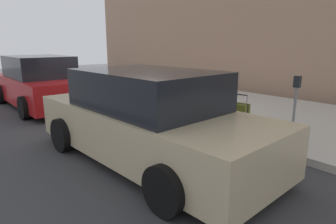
{
  "coord_description": "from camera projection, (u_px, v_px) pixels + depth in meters",
  "views": [
    {
      "loc": [
        -6.81,
        4.71,
        2.01
      ],
      "look_at": [
        -1.97,
        0.61,
        0.5
      ],
      "focal_mm": 30.88,
      "sensor_mm": 36.0,
      "label": 1
    }
  ],
  "objects": [
    {
      "name": "ground_plane",
      "position": [
        141.0,
        114.0,
        8.48
      ],
      "size": [
        40.0,
        40.0,
        0.0
      ],
      "primitive_type": "plane",
      "color": "#333335"
    },
    {
      "name": "sidewalk_curb",
      "position": [
        200.0,
        101.0,
        10.04
      ],
      "size": [
        18.0,
        5.0,
        0.14
      ],
      "primitive_type": "cube",
      "color": "#ADA89E",
      "rests_on": "ground_plane"
    },
    {
      "name": "suitcase_olive_0",
      "position": [
        240.0,
        117.0,
        6.32
      ],
      "size": [
        0.37,
        0.26,
        0.81
      ],
      "color": "#59601E",
      "rests_on": "sidewalk_curb"
    },
    {
      "name": "suitcase_silver_1",
      "position": [
        223.0,
        115.0,
        6.65
      ],
      "size": [
        0.42,
        0.22,
        0.58
      ],
      "color": "#9EA0A8",
      "rests_on": "sidewalk_curb"
    },
    {
      "name": "suitcase_maroon_2",
      "position": [
        208.0,
        110.0,
        7.04
      ],
      "size": [
        0.43,
        0.23,
        0.85
      ],
      "color": "maroon",
      "rests_on": "sidewalk_curb"
    },
    {
      "name": "suitcase_black_3",
      "position": [
        194.0,
        108.0,
        7.46
      ],
      "size": [
        0.49,
        0.21,
        0.73
      ],
      "color": "black",
      "rests_on": "sidewalk_curb"
    },
    {
      "name": "suitcase_teal_4",
      "position": [
        180.0,
        103.0,
        7.85
      ],
      "size": [
        0.47,
        0.22,
        0.82
      ],
      "color": "#0F606B",
      "rests_on": "sidewalk_curb"
    },
    {
      "name": "suitcase_navy_5",
      "position": [
        168.0,
        101.0,
        8.22
      ],
      "size": [
        0.4,
        0.28,
        0.6
      ],
      "color": "navy",
      "rests_on": "sidewalk_curb"
    },
    {
      "name": "suitcase_red_6",
      "position": [
        157.0,
        97.0,
        8.48
      ],
      "size": [
        0.36,
        0.23,
        0.95
      ],
      "color": "red",
      "rests_on": "sidewalk_curb"
    },
    {
      "name": "fire_hydrant",
      "position": [
        142.0,
        90.0,
        9.09
      ],
      "size": [
        0.39,
        0.21,
        0.83
      ],
      "color": "red",
      "rests_on": "sidewalk_curb"
    },
    {
      "name": "bollard_post",
      "position": [
        129.0,
        92.0,
        9.39
      ],
      "size": [
        0.15,
        0.15,
        0.67
      ],
      "primitive_type": "cylinder",
      "color": "#333338",
      "rests_on": "sidewalk_curb"
    },
    {
      "name": "parking_meter",
      "position": [
        296.0,
        99.0,
        5.58
      ],
      "size": [
        0.12,
        0.09,
        1.27
      ],
      "color": "slate",
      "rests_on": "sidewalk_curb"
    },
    {
      "name": "parked_car_beige_0",
      "position": [
        148.0,
        119.0,
        4.96
      ],
      "size": [
        4.75,
        2.21,
        1.58
      ],
      "color": "tan",
      "rests_on": "ground_plane"
    },
    {
      "name": "parked_car_red_1",
      "position": [
        40.0,
        83.0,
        9.28
      ],
      "size": [
        4.53,
        2.03,
        1.63
      ],
      "color": "#AD1619",
      "rests_on": "ground_plane"
    }
  ]
}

